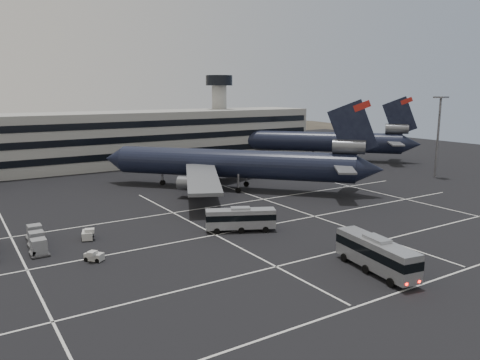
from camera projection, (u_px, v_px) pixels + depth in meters
name	position (u px, v px, depth m)	size (l,w,h in m)	color
ground	(268.00, 235.00, 64.36)	(260.00, 260.00, 0.00)	black
lane_markings	(270.00, 233.00, 65.46)	(90.00, 55.62, 0.01)	silver
terminal	(98.00, 140.00, 120.49)	(125.00, 26.00, 24.00)	gray
hills	(85.00, 160.00, 217.07)	(352.00, 180.00, 44.00)	#38332B
lightpole_right	(439.00, 126.00, 105.06)	(2.40, 2.40, 18.28)	slate
trijet_main	(235.00, 163.00, 93.28)	(43.39, 45.85, 18.08)	black
trijet_far	(317.00, 141.00, 133.33)	(43.36, 45.87, 18.08)	black
bus_near	(376.00, 253.00, 51.01)	(4.31, 11.56, 3.99)	gray
bus_far	(241.00, 218.00, 65.95)	(9.85, 6.37, 3.47)	gray
tug_a	(87.00, 234.00, 62.45)	(2.12, 2.74, 1.56)	#B9B8B4
tug_b	(95.00, 256.00, 54.61)	(2.28, 2.37, 1.33)	#B9B8B4
uld_cluster	(12.00, 243.00, 58.01)	(8.46, 9.77, 2.06)	#2D2D30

